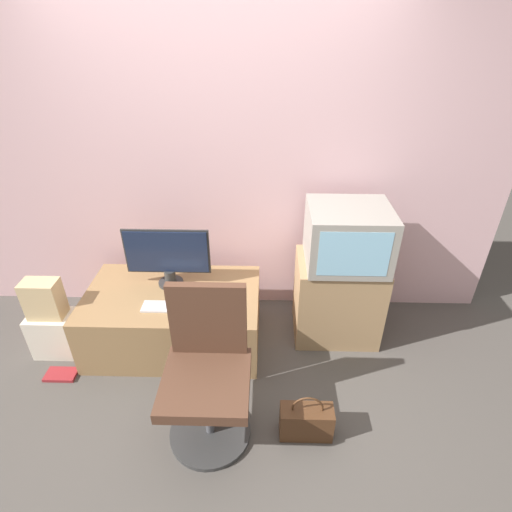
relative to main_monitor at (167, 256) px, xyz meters
name	(u,v)px	position (x,y,z in m)	size (l,w,h in m)	color
ground_plane	(208,426)	(0.37, -0.89, -0.71)	(12.00, 12.00, 0.00)	#4C4742
wall_back	(220,159)	(0.37, 0.43, 0.59)	(4.40, 0.05, 2.60)	beige
desk	(175,317)	(0.03, -0.12, -0.48)	(1.29, 0.77, 0.46)	#937047
side_stand	(337,298)	(1.28, 0.02, -0.38)	(0.64, 0.48, 0.67)	#A37F56
main_monitor	(167,256)	(0.00, 0.00, 0.00)	(0.63, 0.19, 0.46)	#2D2D2D
keyboard	(167,307)	(0.03, -0.29, -0.24)	(0.35, 0.12, 0.01)	silver
mouse	(202,307)	(0.28, -0.30, -0.23)	(0.06, 0.04, 0.03)	black
crt_tv	(348,236)	(1.30, 0.02, 0.17)	(0.57, 0.52, 0.43)	gray
office_chair	(208,376)	(0.39, -0.88, -0.27)	(0.50, 0.50, 0.97)	#333333
cardboard_box_lower	(56,333)	(-0.85, -0.26, -0.54)	(0.32, 0.22, 0.35)	beige
cardboard_box_upper	(44,299)	(-0.85, -0.26, -0.21)	(0.25, 0.15, 0.30)	#D1B27F
handbag	(306,421)	(0.98, -0.93, -0.59)	(0.32, 0.13, 0.33)	#4C2D19
book	(61,374)	(-0.74, -0.51, -0.70)	(0.22, 0.13, 0.02)	maroon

